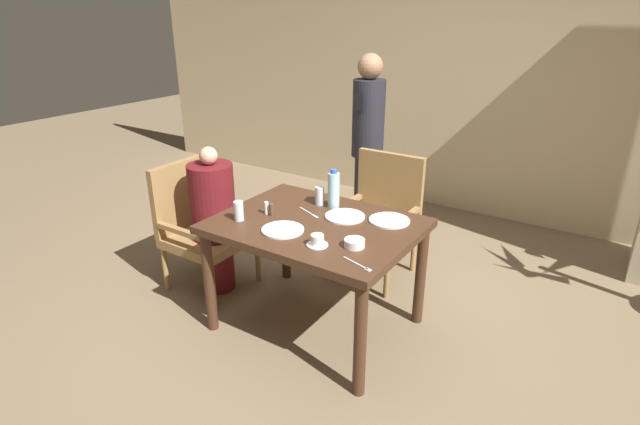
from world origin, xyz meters
name	(u,v)px	position (x,y,z in m)	size (l,w,h in m)	color
ground_plane	(316,324)	(0.00, 0.00, 0.00)	(16.00, 16.00, 0.00)	#7A664C
wall_back	(463,72)	(0.00, 2.57, 1.40)	(8.00, 0.06, 2.80)	#C6B289
dining_table	(316,237)	(0.00, 0.00, 0.65)	(1.22, 0.94, 0.75)	#422819
chair_left_side	(200,224)	(-1.04, 0.00, 0.49)	(0.55, 0.55, 0.94)	olive
diner_in_left_chair	(214,219)	(-0.89, 0.00, 0.56)	(0.32, 0.32, 1.10)	#5B1419
chair_far_side	(380,214)	(0.00, 0.89, 0.49)	(0.55, 0.55, 0.94)	olive
standing_host	(367,143)	(-0.41, 1.44, 0.88)	(0.28, 0.31, 1.64)	#2D2D33
plate_main_left	(283,230)	(-0.10, -0.21, 0.76)	(0.25, 0.25, 0.01)	white
plate_main_right	(345,216)	(0.11, 0.17, 0.76)	(0.25, 0.25, 0.01)	white
plate_dessert_center	(389,220)	(0.37, 0.26, 0.76)	(0.25, 0.25, 0.01)	white
teacup_with_saucer	(317,241)	(0.19, -0.26, 0.78)	(0.12, 0.12, 0.07)	white
bowl_small	(355,243)	(0.37, -0.16, 0.77)	(0.12, 0.12, 0.05)	white
water_bottle	(334,190)	(-0.05, 0.28, 0.87)	(0.08, 0.08, 0.26)	#A3C6DB
glass_tall_near	(320,196)	(-0.14, 0.26, 0.81)	(0.06, 0.06, 0.12)	silver
glass_tall_mid	(239,211)	(-0.42, -0.23, 0.81)	(0.06, 0.06, 0.12)	silver
salt_shaker	(267,208)	(-0.34, -0.06, 0.79)	(0.03, 0.03, 0.08)	white
pepper_shaker	(271,209)	(-0.30, -0.06, 0.79)	(0.03, 0.03, 0.08)	#4C3D2D
fork_beside_plate	(360,265)	(0.50, -0.34, 0.75)	(0.19, 0.07, 0.00)	silver
knife_beside_plate	(310,213)	(-0.11, 0.10, 0.75)	(0.20, 0.09, 0.00)	silver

